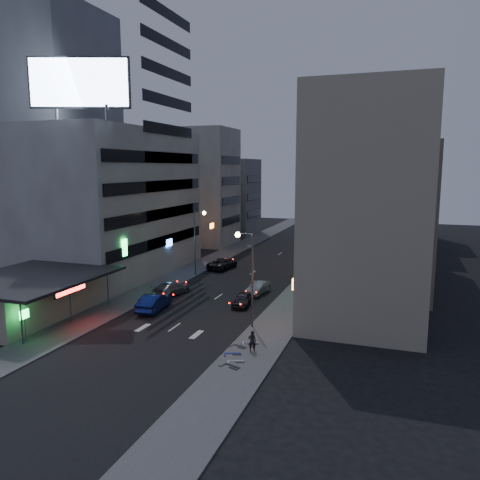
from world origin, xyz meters
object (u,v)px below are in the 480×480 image
at_px(parked_car_right_mid, 258,288).
at_px(road_car_silver, 171,288).
at_px(scooter_black_a, 241,360).
at_px(scooter_black_b, 248,340).
at_px(scooter_blue, 241,345).
at_px(person, 252,341).
at_px(road_car_blue, 154,302).
at_px(parked_car_right_near, 243,299).
at_px(parked_car_right_far, 313,253).
at_px(scooter_silver_b, 259,335).
at_px(parked_car_left, 223,263).
at_px(scooter_silver_a, 244,353).

xyz_separation_m(parked_car_right_mid, road_car_silver, (-8.62, -3.26, 0.03)).
bearing_deg(scooter_black_a, scooter_black_b, 32.36).
height_order(parked_car_right_mid, scooter_blue, parked_car_right_mid).
xyz_separation_m(person, scooter_black_a, (0.18, -2.96, -0.20)).
xyz_separation_m(road_car_blue, person, (11.91, -6.76, 0.10)).
bearing_deg(scooter_blue, parked_car_right_near, -2.21).
distance_m(parked_car_right_near, parked_car_right_far, 26.35).
height_order(scooter_black_a, scooter_silver_b, scooter_black_a).
relative_size(parked_car_left, person, 3.33).
distance_m(scooter_black_b, scooter_silver_b, 1.40).
bearing_deg(road_car_blue, person, 145.25).
relative_size(parked_car_right_near, scooter_blue, 2.07).
xyz_separation_m(parked_car_right_mid, person, (4.32, -15.50, 0.24)).
bearing_deg(parked_car_right_near, parked_car_right_mid, 84.80).
height_order(road_car_blue, scooter_silver_a, road_car_blue).
distance_m(road_car_blue, scooter_silver_b, 12.77).
relative_size(parked_car_right_near, scooter_silver_a, 2.17).
bearing_deg(scooter_black_a, road_car_blue, 71.94).
xyz_separation_m(road_car_silver, scooter_blue, (12.24, -12.70, -0.02)).
bearing_deg(parked_car_left, scooter_silver_b, 124.32).
relative_size(parked_car_right_far, scooter_silver_b, 2.98).
distance_m(road_car_blue, scooter_black_a, 15.51).
xyz_separation_m(parked_car_right_near, scooter_blue, (3.77, -11.41, 0.03)).
height_order(parked_car_left, scooter_black_a, parked_car_left).
height_order(scooter_black_a, scooter_blue, scooter_black_a).
bearing_deg(parked_car_right_near, scooter_silver_b, -67.48).
xyz_separation_m(parked_car_left, road_car_silver, (-0.47, -13.77, -0.03)).
height_order(parked_car_right_mid, person, person).
relative_size(road_car_blue, scooter_silver_a, 2.80).
relative_size(parked_car_right_mid, person, 2.58).
bearing_deg(scooter_blue, road_car_silver, 23.46).
xyz_separation_m(scooter_black_a, scooter_blue, (-0.87, 2.50, -0.03)).
bearing_deg(road_car_silver, scooter_silver_b, 152.82).
distance_m(parked_car_left, parked_car_right_far, 15.11).
relative_size(parked_car_left, scooter_silver_b, 2.81).
relative_size(scooter_black_a, scooter_silver_b, 1.03).
bearing_deg(scooter_black_b, road_car_silver, 63.93).
xyz_separation_m(parked_car_right_mid, scooter_blue, (3.63, -15.96, 0.01)).
bearing_deg(parked_car_right_mid, scooter_blue, -71.70).
relative_size(road_car_blue, scooter_black_b, 2.72).
height_order(parked_car_right_far, scooter_silver_b, parked_car_right_far).
height_order(person, scooter_silver_b, person).
height_order(scooter_silver_a, scooter_blue, scooter_blue).
height_order(parked_car_right_far, scooter_blue, parked_car_right_far).
relative_size(parked_car_right_near, scooter_black_b, 2.11).
xyz_separation_m(parked_car_right_far, scooter_silver_b, (2.25, -35.28, -0.12)).
bearing_deg(road_car_silver, parked_car_right_near, -177.08).
bearing_deg(road_car_silver, road_car_blue, 112.19).
height_order(parked_car_right_mid, scooter_black_b, parked_car_right_mid).
bearing_deg(person, parked_car_right_near, -83.52).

